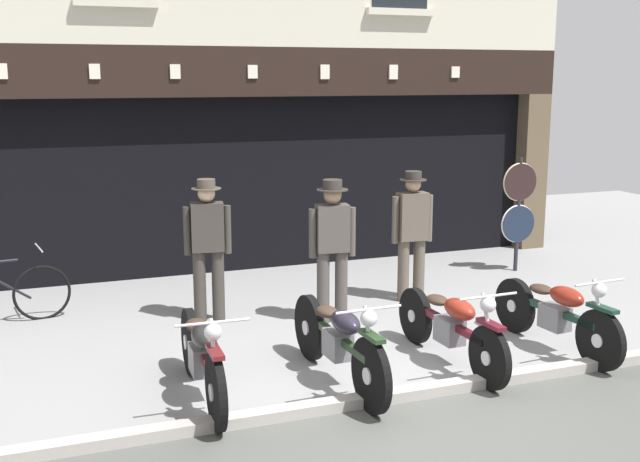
{
  "coord_description": "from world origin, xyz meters",
  "views": [
    {
      "loc": [
        -3.11,
        -5.9,
        2.89
      ],
      "look_at": [
        0.09,
        2.54,
        1.1
      ],
      "focal_mm": 43.93,
      "sensor_mm": 36.0,
      "label": 1
    }
  ],
  "objects_px": {
    "salesman_left": "(208,243)",
    "tyre_sign_pole": "(519,204)",
    "salesman_right": "(412,230)",
    "shopkeeper_center": "(332,243)",
    "motorcycle_center_left": "(339,340)",
    "advert_board_near": "(70,177)",
    "motorcycle_center_right": "(557,313)",
    "motorcycle_center": "(451,326)",
    "motorcycle_left": "(202,355)"
  },
  "relations": [
    {
      "from": "motorcycle_center_right",
      "to": "salesman_left",
      "type": "xyz_separation_m",
      "value": [
        -3.22,
        2.36,
        0.53
      ]
    },
    {
      "from": "salesman_left",
      "to": "tyre_sign_pole",
      "type": "distance_m",
      "value": 4.93
    },
    {
      "from": "salesman_left",
      "to": "shopkeeper_center",
      "type": "relative_size",
      "value": 1.0
    },
    {
      "from": "salesman_left",
      "to": "motorcycle_center",
      "type": "bearing_deg",
      "value": 139.43
    },
    {
      "from": "motorcycle_left",
      "to": "shopkeeper_center",
      "type": "bearing_deg",
      "value": -136.28
    },
    {
      "from": "shopkeeper_center",
      "to": "salesman_right",
      "type": "xyz_separation_m",
      "value": [
        1.31,
        0.52,
        -0.02
      ]
    },
    {
      "from": "motorcycle_center",
      "to": "salesman_left",
      "type": "xyz_separation_m",
      "value": [
        -1.96,
        2.34,
        0.54
      ]
    },
    {
      "from": "motorcycle_center",
      "to": "salesman_right",
      "type": "distance_m",
      "value": 2.41
    },
    {
      "from": "motorcycle_center",
      "to": "motorcycle_center_right",
      "type": "height_order",
      "value": "motorcycle_center_right"
    },
    {
      "from": "shopkeeper_center",
      "to": "advert_board_near",
      "type": "relative_size",
      "value": 1.59
    },
    {
      "from": "motorcycle_left",
      "to": "salesman_right",
      "type": "xyz_separation_m",
      "value": [
        3.25,
        2.23,
        0.51
      ]
    },
    {
      "from": "motorcycle_center_right",
      "to": "advert_board_near",
      "type": "distance_m",
      "value": 6.69
    },
    {
      "from": "tyre_sign_pole",
      "to": "shopkeeper_center",
      "type": "bearing_deg",
      "value": -158.87
    },
    {
      "from": "motorcycle_center_right",
      "to": "salesman_left",
      "type": "height_order",
      "value": "salesman_left"
    },
    {
      "from": "salesman_right",
      "to": "advert_board_near",
      "type": "xyz_separation_m",
      "value": [
        -4.05,
        2.46,
        0.58
      ]
    },
    {
      "from": "motorcycle_center",
      "to": "advert_board_near",
      "type": "xyz_separation_m",
      "value": [
        -3.35,
        4.7,
        1.11
      ]
    },
    {
      "from": "tyre_sign_pole",
      "to": "advert_board_near",
      "type": "relative_size",
      "value": 1.59
    },
    {
      "from": "salesman_left",
      "to": "salesman_right",
      "type": "relative_size",
      "value": 1.01
    },
    {
      "from": "shopkeeper_center",
      "to": "salesman_right",
      "type": "height_order",
      "value": "shopkeeper_center"
    },
    {
      "from": "motorcycle_center",
      "to": "salesman_right",
      "type": "xyz_separation_m",
      "value": [
        0.7,
        2.24,
        0.53
      ]
    },
    {
      "from": "salesman_left",
      "to": "motorcycle_center_right",
      "type": "bearing_deg",
      "value": 153.22
    },
    {
      "from": "salesman_right",
      "to": "shopkeeper_center",
      "type": "bearing_deg",
      "value": 25.08
    },
    {
      "from": "motorcycle_center_left",
      "to": "salesman_right",
      "type": "distance_m",
      "value": 3.07
    },
    {
      "from": "motorcycle_center",
      "to": "shopkeeper_center",
      "type": "bearing_deg",
      "value": -71.94
    },
    {
      "from": "tyre_sign_pole",
      "to": "motorcycle_left",
      "type": "bearing_deg",
      "value": -150.63
    },
    {
      "from": "motorcycle_center_left",
      "to": "advert_board_near",
      "type": "height_order",
      "value": "advert_board_near"
    },
    {
      "from": "salesman_right",
      "to": "motorcycle_center_left",
      "type": "bearing_deg",
      "value": 53.31
    },
    {
      "from": "motorcycle_left",
      "to": "tyre_sign_pole",
      "type": "height_order",
      "value": "tyre_sign_pole"
    },
    {
      "from": "motorcycle_center_left",
      "to": "salesman_right",
      "type": "height_order",
      "value": "salesman_right"
    },
    {
      "from": "shopkeeper_center",
      "to": "tyre_sign_pole",
      "type": "relative_size",
      "value": 1.0
    },
    {
      "from": "motorcycle_center_left",
      "to": "shopkeeper_center",
      "type": "relative_size",
      "value": 1.23
    },
    {
      "from": "salesman_right",
      "to": "tyre_sign_pole",
      "type": "height_order",
      "value": "tyre_sign_pole"
    },
    {
      "from": "salesman_left",
      "to": "salesman_right",
      "type": "xyz_separation_m",
      "value": [
        2.66,
        -0.1,
        -0.01
      ]
    },
    {
      "from": "motorcycle_center_right",
      "to": "salesman_left",
      "type": "distance_m",
      "value": 4.03
    },
    {
      "from": "motorcycle_center",
      "to": "salesman_left",
      "type": "bearing_deg",
      "value": -51.55
    },
    {
      "from": "advert_board_near",
      "to": "tyre_sign_pole",
      "type": "bearing_deg",
      "value": -14.45
    },
    {
      "from": "salesman_right",
      "to": "salesman_left",
      "type": "bearing_deg",
      "value": 1.51
    },
    {
      "from": "motorcycle_left",
      "to": "shopkeeper_center",
      "type": "height_order",
      "value": "shopkeeper_center"
    },
    {
      "from": "salesman_left",
      "to": "tyre_sign_pole",
      "type": "xyz_separation_m",
      "value": [
        4.87,
        0.75,
        0.06
      ]
    },
    {
      "from": "shopkeeper_center",
      "to": "tyre_sign_pole",
      "type": "xyz_separation_m",
      "value": [
        3.52,
        1.36,
        0.05
      ]
    },
    {
      "from": "motorcycle_center_right",
      "to": "shopkeeper_center",
      "type": "height_order",
      "value": "shopkeeper_center"
    },
    {
      "from": "salesman_left",
      "to": "advert_board_near",
      "type": "xyz_separation_m",
      "value": [
        -1.39,
        2.36,
        0.57
      ]
    },
    {
      "from": "motorcycle_center_right",
      "to": "salesman_right",
      "type": "height_order",
      "value": "salesman_right"
    },
    {
      "from": "shopkeeper_center",
      "to": "salesman_right",
      "type": "relative_size",
      "value": 1.01
    },
    {
      "from": "salesman_left",
      "to": "shopkeeper_center",
      "type": "height_order",
      "value": "shopkeeper_center"
    },
    {
      "from": "motorcycle_center_right",
      "to": "advert_board_near",
      "type": "bearing_deg",
      "value": -49.76
    },
    {
      "from": "motorcycle_center",
      "to": "shopkeeper_center",
      "type": "relative_size",
      "value": 1.18
    },
    {
      "from": "salesman_left",
      "to": "salesman_right",
      "type": "height_order",
      "value": "salesman_left"
    },
    {
      "from": "shopkeeper_center",
      "to": "motorcycle_center_right",
      "type": "bearing_deg",
      "value": 145.06
    },
    {
      "from": "motorcycle_center_left",
      "to": "shopkeeper_center",
      "type": "height_order",
      "value": "shopkeeper_center"
    }
  ]
}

